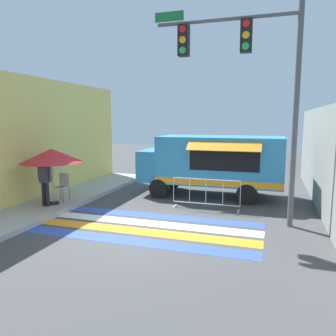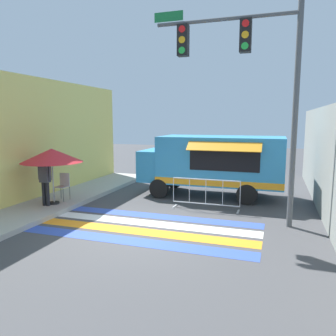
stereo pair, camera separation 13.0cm
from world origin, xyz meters
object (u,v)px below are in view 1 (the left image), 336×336
Objects in this scene: food_truck at (210,161)px; traffic_signal_pole at (249,68)px; vendor_person at (45,177)px; barricade_front at (206,194)px; folding_chair at (63,184)px; patio_umbrella at (51,156)px.

traffic_signal_pole is (1.66, -3.19, 3.13)m from food_truck.
vendor_person reaches higher than barricade_front.
folding_chair reaches higher than barricade_front.
folding_chair is at bearing -169.98° from barricade_front.
vendor_person is at bearing -100.61° from folding_chair.
food_truck is 3.27× the size of vendor_person.
food_truck is 6.07m from patio_umbrella.
traffic_signal_pole is 7.06m from patio_umbrella.
food_truck reaches higher than vendor_person.
vendor_person is (-6.59, -0.74, -3.40)m from traffic_signal_pole.
traffic_signal_pole is 7.56m from folding_chair.
folding_chair is 0.99m from vendor_person.
vendor_person is (-0.06, -0.91, 0.40)m from folding_chair.
patio_umbrella is 5.51m from barricade_front.
food_truck is 2.41× the size of barricade_front.
food_truck reaches higher than folding_chair.
traffic_signal_pole is at bearing -62.51° from food_truck.
barricade_front is at bearing 142.12° from traffic_signal_pole.
patio_umbrella is at bearing -176.20° from traffic_signal_pole.
folding_chair is (-0.03, 0.60, -1.11)m from patio_umbrella.
vendor_person is (-4.93, -3.93, -0.27)m from food_truck.
patio_umbrella reaches higher than folding_chair.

